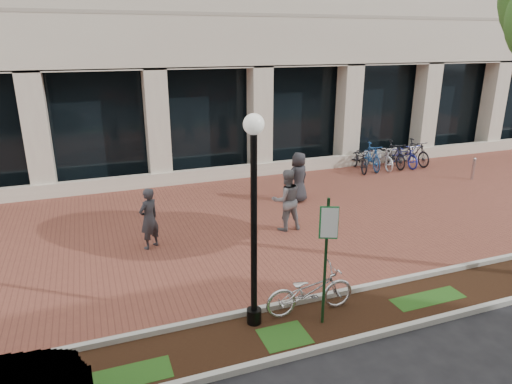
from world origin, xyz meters
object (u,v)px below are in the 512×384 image
object	(u,v)px
bollard	(473,169)
bike_rack_cluster	(388,156)
lamppost	(254,212)
locked_bicycle	(310,291)
pedestrian_left	(149,219)
parking_sign	(327,247)
pedestrian_right	(298,177)
pedestrian_mid	(286,200)

from	to	relation	value
bollard	bike_rack_cluster	xyz separation A→B (m)	(-2.03, 2.62, 0.08)
lamppost	locked_bicycle	world-z (taller)	lamppost
lamppost	pedestrian_left	xyz separation A→B (m)	(-1.36, 4.07, -1.45)
pedestrian_left	bollard	bearing A→B (deg)	153.44
locked_bicycle	pedestrian_left	size ratio (longest dim) A/B	1.12
locked_bicycle	parking_sign	bearing A→B (deg)	-168.83
bollard	bike_rack_cluster	bearing A→B (deg)	127.76
lamppost	bike_rack_cluster	size ratio (longest dim) A/B	1.12
bollard	pedestrian_right	bearing A→B (deg)	179.35
parking_sign	pedestrian_mid	distance (m)	4.63
parking_sign	pedestrian_left	xyz separation A→B (m)	(-2.59, 4.53, -0.79)
pedestrian_right	bollard	distance (m)	7.41
locked_bicycle	pedestrian_right	xyz separation A→B (m)	(2.60, 6.00, 0.36)
parking_sign	bollard	size ratio (longest dim) A/B	2.89
lamppost	pedestrian_right	world-z (taller)	lamppost
parking_sign	pedestrian_mid	size ratio (longest dim) A/B	1.43
pedestrian_right	bike_rack_cluster	distance (m)	5.95
pedestrian_mid	lamppost	bearing A→B (deg)	59.88
pedestrian_mid	pedestrian_right	world-z (taller)	pedestrian_mid
locked_bicycle	pedestrian_right	world-z (taller)	pedestrian_right
parking_sign	locked_bicycle	bearing A→B (deg)	121.90
pedestrian_left	bollard	distance (m)	12.66
locked_bicycle	pedestrian_mid	distance (m)	4.20
pedestrian_left	bollard	world-z (taller)	pedestrian_left
bollard	bike_rack_cluster	size ratio (longest dim) A/B	0.24
locked_bicycle	pedestrian_left	bearing A→B (deg)	34.08
bollard	parking_sign	bearing A→B (deg)	-147.41
parking_sign	pedestrian_right	xyz separation A→B (m)	(2.54, 6.44, -0.76)
parking_sign	pedestrian_mid	bearing A→B (deg)	98.02
pedestrian_mid	bike_rack_cluster	world-z (taller)	pedestrian_mid
lamppost	bike_rack_cluster	bearing A→B (deg)	43.00
parking_sign	bike_rack_cluster	size ratio (longest dim) A/B	0.71
parking_sign	pedestrian_right	distance (m)	6.96
parking_sign	pedestrian_mid	xyz separation A→B (m)	(1.20, 4.42, -0.72)
lamppost	bollard	distance (m)	12.76
parking_sign	lamppost	world-z (taller)	lamppost
lamppost	pedestrian_left	distance (m)	4.53
bollard	bike_rack_cluster	world-z (taller)	bike_rack_cluster
locked_bicycle	bike_rack_cluster	xyz separation A→B (m)	(7.97, 8.54, 0.04)
pedestrian_mid	pedestrian_right	distance (m)	2.42
pedestrian_mid	bollard	world-z (taller)	pedestrian_mid
locked_bicycle	bollard	bearing A→B (deg)	-56.92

